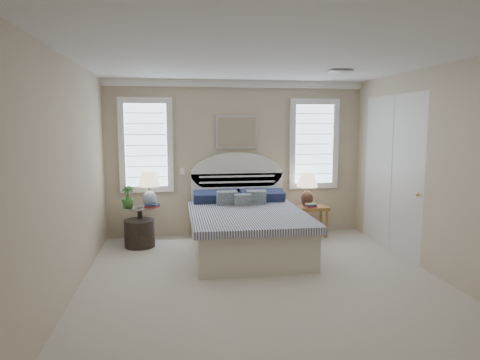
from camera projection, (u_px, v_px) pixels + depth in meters
name	position (u px, v px, depth m)	size (l,w,h in m)	color
floor	(265.00, 285.00, 5.25)	(4.50, 5.00, 0.01)	#BBB29F
ceiling	(267.00, 59.00, 4.89)	(4.50, 5.00, 0.01)	silver
wall_back	(236.00, 159.00, 7.52)	(4.50, 0.02, 2.70)	#BEA78E
wall_left	(68.00, 179.00, 4.73)	(0.02, 5.00, 2.70)	#BEA78E
wall_right	(440.00, 173.00, 5.40)	(0.02, 5.00, 2.70)	#BEA78E
crown_molding	(237.00, 84.00, 7.31)	(4.50, 0.08, 0.12)	white
hvac_vent	(340.00, 71.00, 5.86)	(0.30, 0.20, 0.02)	#B2B2B2
switch_plate	(182.00, 171.00, 7.39)	(0.08, 0.01, 0.12)	white
window_left	(146.00, 145.00, 7.24)	(0.90, 0.06, 1.60)	silver
window_right	(314.00, 144.00, 7.67)	(0.90, 0.06, 1.60)	silver
painting	(237.00, 132.00, 7.42)	(0.74, 0.04, 0.58)	silver
closet_door	(391.00, 173.00, 6.60)	(0.02, 1.80, 2.40)	silver
bed	(246.00, 226.00, 6.62)	(1.72, 2.28, 1.47)	beige
side_table_left	(140.00, 221.00, 6.96)	(0.56, 0.56, 0.63)	black
nightstand_right	(313.00, 214.00, 7.50)	(0.50, 0.40, 0.53)	#92602F
floor_pot	(140.00, 233.00, 6.85)	(0.48, 0.48, 0.44)	black
lamp_left	(149.00, 185.00, 6.87)	(0.41, 0.41, 0.58)	silver
lamp_right	(307.00, 186.00, 7.44)	(0.45, 0.45, 0.60)	black
potted_plant	(128.00, 197.00, 6.78)	(0.20, 0.20, 0.36)	#3F7D32
books_left	(152.00, 206.00, 6.85)	(0.25, 0.22, 0.06)	#A6292D
books_right	(311.00, 205.00, 7.38)	(0.21, 0.18, 0.07)	#A6292D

